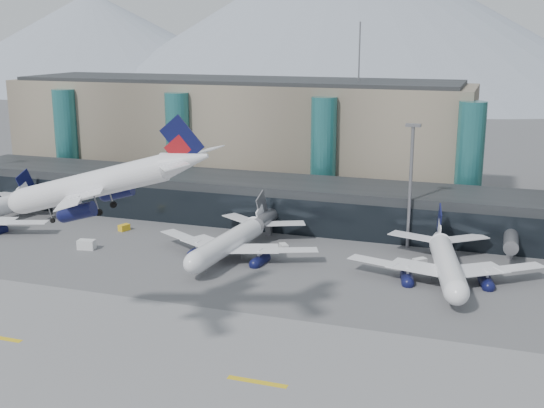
# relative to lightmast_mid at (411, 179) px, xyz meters

# --- Properties ---
(ground) EXTENTS (900.00, 900.00, 0.00)m
(ground) POSITION_rel_lightmast_mid_xyz_m (-30.00, -48.00, -14.42)
(ground) COLOR #515154
(ground) RESTS_ON ground
(runway_strip) EXTENTS (400.00, 40.00, 0.04)m
(runway_strip) POSITION_rel_lightmast_mid_xyz_m (-30.00, -63.00, -14.40)
(runway_strip) COLOR slate
(runway_strip) RESTS_ON ground
(runway_markings) EXTENTS (128.00, 1.00, 0.02)m
(runway_markings) POSITION_rel_lightmast_mid_xyz_m (-30.00, -63.00, -14.37)
(runway_markings) COLOR gold
(runway_markings) RESTS_ON ground
(concourse) EXTENTS (170.00, 27.00, 10.00)m
(concourse) POSITION_rel_lightmast_mid_xyz_m (-30.02, 9.73, -9.45)
(concourse) COLOR black
(concourse) RESTS_ON ground
(terminal_main) EXTENTS (130.00, 30.00, 31.00)m
(terminal_main) POSITION_rel_lightmast_mid_xyz_m (-55.00, 42.00, 1.03)
(terminal_main) COLOR gray
(terminal_main) RESTS_ON ground
(teal_towers) EXTENTS (116.40, 19.40, 46.00)m
(teal_towers) POSITION_rel_lightmast_mid_xyz_m (-44.99, 26.01, -0.41)
(teal_towers) COLOR #297073
(teal_towers) RESTS_ON ground
(mountain_ridge) EXTENTS (910.00, 400.00, 110.00)m
(mountain_ridge) POSITION_rel_lightmast_mid_xyz_m (-14.03, 332.00, 31.33)
(mountain_ridge) COLOR gray
(mountain_ridge) RESTS_ON ground
(lightmast_mid) EXTENTS (3.00, 1.20, 25.60)m
(lightmast_mid) POSITION_rel_lightmast_mid_xyz_m (0.00, 0.00, 0.00)
(lightmast_mid) COLOR slate
(lightmast_mid) RESTS_ON ground
(hero_jet) EXTENTS (31.09, 31.31, 10.14)m
(hero_jet) POSITION_rel_lightmast_mid_xyz_m (-31.72, -59.50, 10.17)
(hero_jet) COLOR white
(hero_jet) RESTS_ON ground
(jet_parked_mid) EXTENTS (36.42, 35.84, 11.76)m
(jet_parked_mid) POSITION_rel_lightmast_mid_xyz_m (-31.85, -15.52, -9.97)
(jet_parked_mid) COLOR white
(jet_parked_mid) RESTS_ON ground
(jet_parked_right) EXTENTS (36.13, 36.75, 11.85)m
(jet_parked_right) POSITION_rel_lightmast_mid_xyz_m (8.83, -15.53, -9.94)
(jet_parked_right) COLOR white
(jet_parked_right) RESTS_ON ground
(veh_a) EXTENTS (3.74, 2.49, 1.95)m
(veh_a) POSITION_rel_lightmast_mid_xyz_m (-62.04, -22.53, -13.44)
(veh_a) COLOR silver
(veh_a) RESTS_ON ground
(veh_b) EXTENTS (2.19, 2.77, 1.40)m
(veh_b) POSITION_rel_lightmast_mid_xyz_m (-61.93, -8.06, -13.72)
(veh_b) COLOR gold
(veh_b) RESTS_ON ground
(veh_d) EXTENTS (2.77, 2.80, 1.46)m
(veh_d) POSITION_rel_lightmast_mid_xyz_m (3.86, -10.94, -13.69)
(veh_d) COLOR silver
(veh_d) RESTS_ON ground
(veh_g) EXTENTS (2.50, 2.72, 1.38)m
(veh_g) POSITION_rel_lightmast_mid_xyz_m (-23.56, -10.30, -13.73)
(veh_g) COLOR silver
(veh_g) RESTS_ON ground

